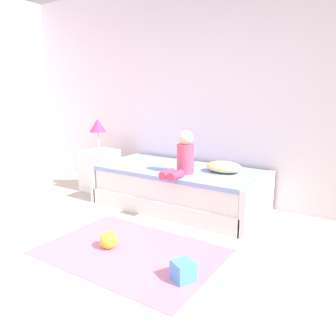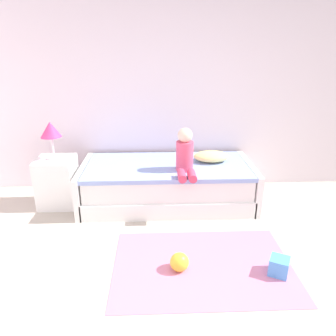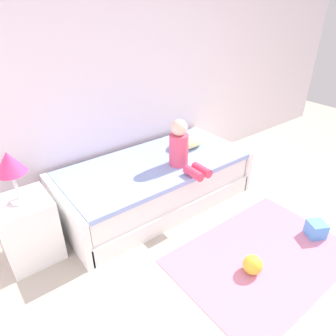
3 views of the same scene
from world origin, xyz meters
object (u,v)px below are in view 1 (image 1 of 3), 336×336
Objects in this scene: child_figure at (183,157)px; toy_ball at (109,240)px; bed at (179,188)px; toy_block at (183,271)px; table_lamp at (98,127)px; pillow at (224,167)px; nightstand at (100,170)px.

toy_ball is (-0.14, -1.12, -0.62)m from child_figure.
toy_block is at bearing -57.65° from bed.
child_figure reaches higher than bed.
table_lamp is (-1.35, -0.02, 0.69)m from bed.
pillow reaches higher than bed.
nightstand reaches higher than bed.
bed reaches higher than toy_ball.
child_figure is 1.54m from toy_block.
toy_ball is at bearing 174.22° from toy_block.
table_lamp is at bearing 147.86° from toy_block.
child_figure reaches higher than toy_block.
table_lamp is 1.95m from pillow.
pillow is 2.62× the size of toy_ball.
table_lamp reaches higher than toy_ball.
child_figure is 3.21× the size of toy_block.
bed is 4.14× the size of child_figure.
nightstand is at bearing 0.00° from table_lamp.
table_lamp is 1.58m from child_figure.
table_lamp is at bearing 136.50° from toy_ball.
child_figure is at bearing -7.74° from table_lamp.
nightstand is 1.95m from toy_ball.
child_figure is at bearing 120.60° from toy_block.
toy_ball is (-0.50, -1.45, -0.48)m from pillow.
toy_block is at bearing -77.03° from pillow.
pillow is at bearing 10.18° from bed.
table_lamp is at bearing 172.26° from child_figure.
pillow is at bearing 3.55° from nightstand.
nightstand is 1.33× the size of table_lamp.
table_lamp is 2.68× the size of toy_ball.
child_figure reaches higher than nightstand.
bed is 4.80× the size of pillow.
pillow reaches higher than toy_ball.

